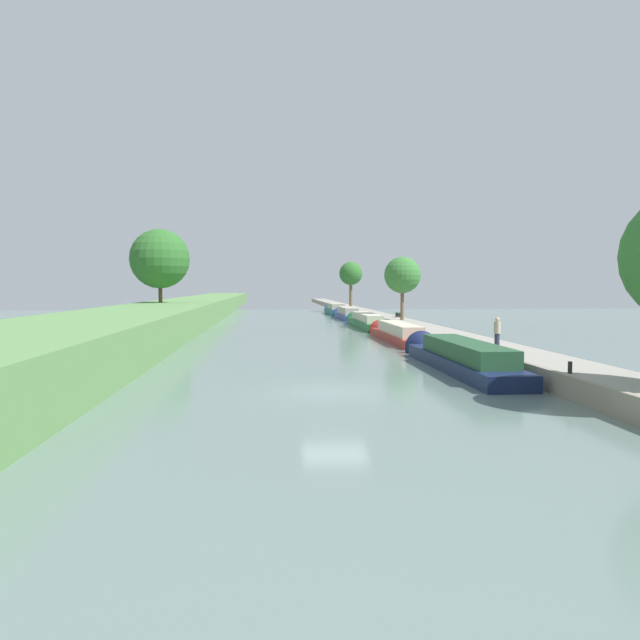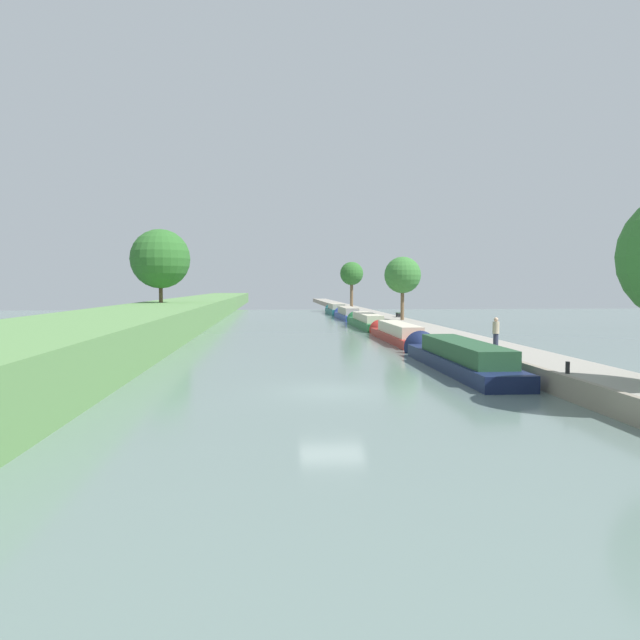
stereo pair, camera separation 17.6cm
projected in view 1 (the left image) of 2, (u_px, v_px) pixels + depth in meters
The scene contains 15 objects.
ground_plane at pixel (335, 391), 22.97m from camera, with size 160.00×160.00×0.00m, color slate.
right_towpath at pixel (581, 378), 23.78m from camera, with size 3.06×260.00×0.81m.
stone_quay at pixel (541, 378), 23.64m from camera, with size 0.25×260.00×0.86m.
narrowboat_navy at pixel (456, 356), 29.40m from camera, with size 2.16×13.97×2.16m.
narrowboat_red at pixel (396, 333), 44.46m from camera, with size 1.85×13.64×1.96m.
narrowboat_green at pixel (365, 321), 58.87m from camera, with size 1.90×14.67×1.96m.
narrowboat_blue at pixel (346, 314), 73.80m from camera, with size 1.91×13.46×2.09m.
narrowboat_teal at pixel (335, 310), 86.76m from camera, with size 2.15×11.64×2.20m.
tree_rightbank_midnear at pixel (402, 275), 56.90m from camera, with size 3.51×3.51×6.09m.
tree_rightbank_midfar at pixel (351, 274), 93.44m from camera, with size 3.67×3.67×7.09m.
tree_leftbank_downstream at pixel (160, 259), 63.29m from camera, with size 6.35×6.35×7.88m.
person_walking at pixel (497, 332), 30.61m from camera, with size 0.34×0.34×1.66m.
mooring_bollard_near at pixel (570, 367), 22.18m from camera, with size 0.16×0.16×0.45m.
mooring_bollard_far at pixel (343, 306), 91.72m from camera, with size 0.16×0.16×0.45m.
park_bench at pixel (399, 314), 62.49m from camera, with size 0.44×1.50×0.47m.
Camera 1 is at (-2.48, -22.65, 4.09)m, focal length 33.24 mm.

